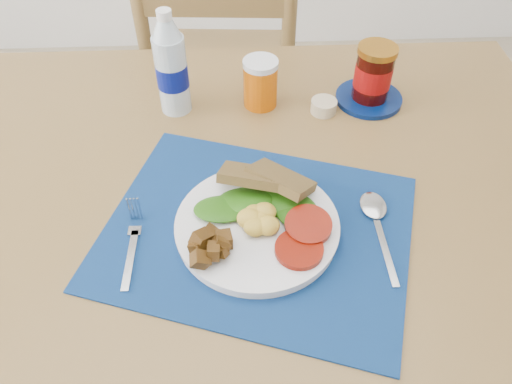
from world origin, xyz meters
TOP-DOWN VIEW (x-y plane):
  - table at (0.00, 0.20)m, footprint 1.40×0.90m
  - chair_far at (-0.02, 0.92)m, footprint 0.49×0.47m
  - placemat at (0.06, 0.05)m, footprint 0.60×0.53m
  - breakfast_plate at (0.05, 0.04)m, footprint 0.27×0.27m
  - fork at (-0.15, 0.03)m, footprint 0.02×0.17m
  - spoon at (0.26, 0.06)m, footprint 0.05×0.20m
  - water_bottle at (-0.10, 0.40)m, footprint 0.07×0.07m
  - juice_glass at (0.08, 0.41)m, footprint 0.07×0.07m
  - ramekin at (0.21, 0.37)m, footprint 0.06×0.06m
  - jam_on_saucer at (0.32, 0.41)m, footprint 0.15×0.15m

SIDE VIEW (x-z plane):
  - chair_far at x=-0.02m, z-range 0.00..1.25m
  - table at x=0.00m, z-range 0.29..1.04m
  - placemat at x=0.06m, z-range 0.75..0.75m
  - fork at x=-0.15m, z-range 0.75..0.76m
  - spoon at x=0.26m, z-range 0.75..0.76m
  - ramekin at x=0.21m, z-range 0.75..0.78m
  - breakfast_plate at x=0.05m, z-range 0.74..0.81m
  - juice_glass at x=0.08m, z-range 0.75..0.85m
  - jam_on_saucer at x=0.32m, z-range 0.74..0.87m
  - water_bottle at x=-0.10m, z-range 0.74..0.96m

